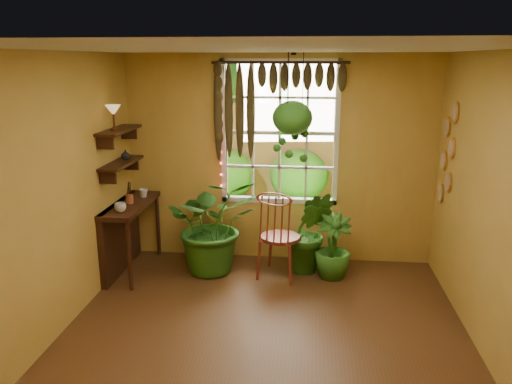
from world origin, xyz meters
The scene contains 23 objects.
floor centered at (0.00, 0.00, 0.00)m, with size 4.50×4.50×0.00m, color #502C16.
ceiling centered at (0.00, 0.00, 2.70)m, with size 4.50×4.50×0.00m, color silver.
wall_back centered at (0.00, 2.25, 1.35)m, with size 4.00×4.00×0.00m, color gold.
wall_left centered at (-2.00, 0.00, 1.35)m, with size 4.50×4.50×0.00m, color gold.
wall_right centered at (2.00, 0.00, 1.35)m, with size 4.50×4.50×0.00m, color gold.
window centered at (0.00, 2.28, 1.70)m, with size 1.52×0.10×1.86m.
valance_vine centered at (-0.08, 2.16, 2.28)m, with size 1.70×0.12×1.10m.
string_lights centered at (-0.76, 2.19, 1.75)m, with size 0.03×0.03×1.54m, color #FF2633, non-canonical shape.
wall_plates centered at (1.98, 1.79, 1.55)m, with size 0.04×0.32×1.10m, color beige, non-canonical shape.
counter_ledge centered at (-1.91, 1.60, 0.55)m, with size 0.40×1.20×0.90m.
shelf_lower centered at (-1.88, 1.60, 1.40)m, with size 0.25×0.90×0.04m, color #32170D.
shelf_upper centered at (-1.88, 1.60, 1.80)m, with size 0.25×0.90×0.04m, color #32170D.
backyard centered at (0.24, 6.87, 1.28)m, with size 14.00×10.00×12.00m.
windsor_chair centered at (0.05, 1.61, 0.37)m, with size 0.60×0.62×1.29m.
potted_plant_left centered at (-0.79, 1.71, 0.62)m, with size 1.12×0.97×1.24m, color #1C4D14.
potted_plant_mid centered at (0.42, 1.81, 0.53)m, with size 0.59×0.47×1.06m, color #1C4D14.
potted_plant_right centered at (0.70, 1.67, 0.40)m, with size 0.45×0.45×0.80m, color #1C4D14.
hanging_basket centered at (0.17, 1.97, 1.90)m, with size 0.49×0.49×1.31m.
cup_a centered at (-1.78, 1.23, 0.95)m, with size 0.13×0.13×0.10m, color silver.
cup_b centered at (-1.72, 1.87, 0.95)m, with size 0.11×0.11×0.11m, color beige.
brush_jar centered at (-1.80, 1.58, 1.03)m, with size 0.09×0.09×0.34m.
shelf_vase centered at (-1.87, 1.74, 1.48)m, with size 0.12×0.12×0.12m, color #B2AD99.
tiffany_lamp centered at (-1.86, 1.42, 2.04)m, with size 0.18×0.18×0.30m.
Camera 1 is at (0.40, -4.11, 2.62)m, focal length 35.00 mm.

